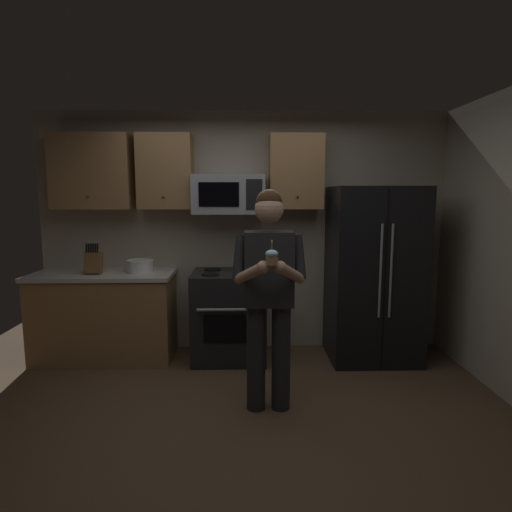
{
  "coord_description": "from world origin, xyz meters",
  "views": [
    {
      "loc": [
        0.01,
        -3.03,
        1.72
      ],
      "look_at": [
        0.1,
        0.25,
        1.25
      ],
      "focal_mm": 30.23,
      "sensor_mm": 36.0,
      "label": 1
    }
  ],
  "objects_px": {
    "cupcake": "(272,257)",
    "person": "(269,289)",
    "refrigerator": "(374,274)",
    "oven_range": "(229,315)",
    "microwave": "(229,194)",
    "knife_block": "(93,262)",
    "bowl_large_white": "(140,266)"
  },
  "relations": [
    {
      "from": "refrigerator",
      "to": "bowl_large_white",
      "type": "xyz_separation_m",
      "value": [
        -2.42,
        0.09,
        0.09
      ]
    },
    {
      "from": "bowl_large_white",
      "to": "cupcake",
      "type": "relative_size",
      "value": 1.6
    },
    {
      "from": "refrigerator",
      "to": "cupcake",
      "type": "relative_size",
      "value": 10.35
    },
    {
      "from": "knife_block",
      "to": "refrigerator",
      "type": "bearing_deg",
      "value": -0.19
    },
    {
      "from": "refrigerator",
      "to": "person",
      "type": "relative_size",
      "value": 1.02
    },
    {
      "from": "oven_range",
      "to": "microwave",
      "type": "distance_m",
      "value": 1.26
    },
    {
      "from": "microwave",
      "to": "refrigerator",
      "type": "relative_size",
      "value": 0.41
    },
    {
      "from": "oven_range",
      "to": "person",
      "type": "relative_size",
      "value": 0.53
    },
    {
      "from": "refrigerator",
      "to": "knife_block",
      "type": "height_order",
      "value": "refrigerator"
    },
    {
      "from": "oven_range",
      "to": "cupcake",
      "type": "bearing_deg",
      "value": -76.4
    },
    {
      "from": "microwave",
      "to": "cupcake",
      "type": "xyz_separation_m",
      "value": [
        0.35,
        -1.57,
        -0.43
      ]
    },
    {
      "from": "refrigerator",
      "to": "person",
      "type": "height_order",
      "value": "refrigerator"
    },
    {
      "from": "refrigerator",
      "to": "bowl_large_white",
      "type": "relative_size",
      "value": 6.48
    },
    {
      "from": "refrigerator",
      "to": "person",
      "type": "xyz_separation_m",
      "value": [
        -1.15,
        -1.08,
        0.1
      ]
    },
    {
      "from": "microwave",
      "to": "knife_block",
      "type": "bearing_deg",
      "value": -173.81
    },
    {
      "from": "oven_range",
      "to": "knife_block",
      "type": "relative_size",
      "value": 2.91
    },
    {
      "from": "oven_range",
      "to": "bowl_large_white",
      "type": "relative_size",
      "value": 3.35
    },
    {
      "from": "cupcake",
      "to": "bowl_large_white",
      "type": "bearing_deg",
      "value": 130.44
    },
    {
      "from": "cupcake",
      "to": "microwave",
      "type": "bearing_deg",
      "value": 102.6
    },
    {
      "from": "cupcake",
      "to": "person",
      "type": "bearing_deg",
      "value": 90.0
    },
    {
      "from": "oven_range",
      "to": "person",
      "type": "distance_m",
      "value": 1.29
    },
    {
      "from": "person",
      "to": "refrigerator",
      "type": "bearing_deg",
      "value": 43.14
    },
    {
      "from": "bowl_large_white",
      "to": "cupcake",
      "type": "height_order",
      "value": "cupcake"
    },
    {
      "from": "cupcake",
      "to": "refrigerator",
      "type": "bearing_deg",
      "value": 50.73
    },
    {
      "from": "microwave",
      "to": "knife_block",
      "type": "relative_size",
      "value": 2.31
    },
    {
      "from": "refrigerator",
      "to": "knife_block",
      "type": "distance_m",
      "value": 2.88
    },
    {
      "from": "microwave",
      "to": "cupcake",
      "type": "bearing_deg",
      "value": -77.4
    },
    {
      "from": "oven_range",
      "to": "microwave",
      "type": "relative_size",
      "value": 1.26
    },
    {
      "from": "knife_block",
      "to": "person",
      "type": "bearing_deg",
      "value": -32.23
    },
    {
      "from": "person",
      "to": "cupcake",
      "type": "distance_m",
      "value": 0.44
    },
    {
      "from": "microwave",
      "to": "oven_range",
      "type": "bearing_deg",
      "value": -90.02
    },
    {
      "from": "bowl_large_white",
      "to": "microwave",
      "type": "bearing_deg",
      "value": 4.4
    }
  ]
}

